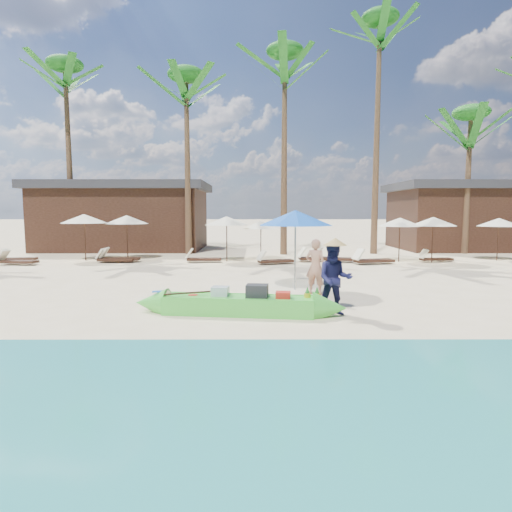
{
  "coord_description": "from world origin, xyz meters",
  "views": [
    {
      "loc": [
        0.5,
        -10.52,
        2.48
      ],
      "look_at": [
        0.53,
        2.0,
        1.16
      ],
      "focal_mm": 30.0,
      "sensor_mm": 36.0,
      "label": 1
    }
  ],
  "objects": [
    {
      "name": "ground",
      "position": [
        0.0,
        0.0,
        0.0
      ],
      "size": [
        240.0,
        240.0,
        0.0
      ],
      "primitive_type": "plane",
      "color": "beige",
      "rests_on": "ground"
    },
    {
      "name": "wet_sand_strip",
      "position": [
        0.0,
        -5.0,
        0.0
      ],
      "size": [
        240.0,
        4.5,
        0.01
      ],
      "primitive_type": "cube",
      "color": "tan",
      "rests_on": "ground"
    },
    {
      "name": "green_canoe",
      "position": [
        0.1,
        -0.4,
        0.25
      ],
      "size": [
        5.76,
        1.19,
        0.73
      ],
      "rotation": [
        0.0,
        0.0,
        -0.12
      ],
      "color": "#47D240",
      "rests_on": "ground"
    },
    {
      "name": "tourist",
      "position": [
        2.3,
        2.06,
        0.83
      ],
      "size": [
        0.72,
        0.61,
        1.67
      ],
      "primitive_type": "imported",
      "rotation": [
        0.0,
        0.0,
        2.72
      ],
      "color": "tan",
      "rests_on": "ground"
    },
    {
      "name": "vendor_green",
      "position": [
        2.4,
        -0.45,
        0.87
      ],
      "size": [
        0.92,
        0.76,
        1.73
      ],
      "primitive_type": "imported",
      "rotation": [
        0.0,
        0.0,
        -0.13
      ],
      "color": "#16163E",
      "rests_on": "ground"
    },
    {
      "name": "blue_umbrella",
      "position": [
        1.77,
        2.86,
        2.27
      ],
      "size": [
        2.33,
        2.33,
        2.51
      ],
      "color": "#99999E",
      "rests_on": "ground"
    },
    {
      "name": "resort_parasol_3",
      "position": [
        -8.08,
        11.0,
        2.1
      ],
      "size": [
        2.26,
        2.26,
        2.33
      ],
      "color": "#3C2318",
      "rests_on": "ground"
    },
    {
      "name": "lounger_3_left",
      "position": [
        -11.24,
        10.33,
        0.2
      ],
      "size": [
        1.79,
        0.85,
        0.59
      ],
      "rotation": [
        0.0,
        0.0,
        0.19
      ],
      "color": "#3C2318",
      "rests_on": "ground"
    },
    {
      "name": "lounger_3_right",
      "position": [
        -10.57,
        9.13,
        0.2
      ],
      "size": [
        1.86,
        0.77,
        0.61
      ],
      "rotation": [
        0.0,
        0.0,
        -0.13
      ],
      "color": "#3C2318",
      "rests_on": "ground"
    },
    {
      "name": "resort_parasol_4",
      "position": [
        -6.14,
        11.64,
        2.04
      ],
      "size": [
        2.2,
        2.2,
        2.27
      ],
      "color": "#3C2318",
      "rests_on": "ground"
    },
    {
      "name": "lounger_4_left",
      "position": [
        -6.34,
        9.99,
        0.2
      ],
      "size": [
        1.78,
        0.56,
        0.6
      ],
      "rotation": [
        0.0,
        0.0,
        -0.01
      ],
      "color": "#3C2318",
      "rests_on": "ground"
    },
    {
      "name": "lounger_4_right",
      "position": [
        -6.18,
        10.19,
        0.21
      ],
      "size": [
        1.9,
        0.68,
        0.64
      ],
      "rotation": [
        0.0,
        0.0,
        0.06
      ],
      "color": "#3C2318",
      "rests_on": "ground"
    },
    {
      "name": "resort_parasol_5",
      "position": [
        -0.89,
        10.47,
        2.01
      ],
      "size": [
        2.17,
        2.17,
        2.23
      ],
      "color": "#3C2318",
      "rests_on": "ground"
    },
    {
      "name": "lounger_5_left",
      "position": [
        -2.11,
        10.16,
        0.2
      ],
      "size": [
        1.74,
        0.58,
        0.59
      ],
      "rotation": [
        0.0,
        0.0,
        0.03
      ],
      "color": "#3C2318",
      "rests_on": "ground"
    },
    {
      "name": "resort_parasol_6",
      "position": [
        0.8,
        11.29,
        1.79
      ],
      "size": [
        1.92,
        1.92,
        1.98
      ],
      "color": "#3C2318",
      "rests_on": "ground"
    },
    {
      "name": "lounger_6_left",
      "position": [
        1.36,
        9.34,
        0.2
      ],
      "size": [
        1.83,
        1.04,
        0.59
      ],
      "rotation": [
        0.0,
        0.0,
        0.31
      ],
      "color": "#3C2318",
      "rests_on": "ground"
    },
    {
      "name": "lounger_6_right",
      "position": [
        3.44,
        10.36,
        0.21
      ],
      "size": [
        1.93,
        0.74,
        0.64
      ],
      "rotation": [
        0.0,
        0.0,
        0.09
      ],
      "color": "#3C2318",
      "rests_on": "ground"
    },
    {
      "name": "resort_parasol_7",
      "position": [
        7.55,
        10.28,
        1.95
      ],
      "size": [
        2.1,
        2.1,
        2.16
      ],
      "color": "#3C2318",
      "rests_on": "ground"
    },
    {
      "name": "lounger_7_left",
      "position": [
        4.26,
        10.31,
        0.21
      ],
      "size": [
        1.97,
        1.17,
        0.64
      ],
      "rotation": [
        0.0,
        0.0,
        -0.34
      ],
      "color": "#3C2318",
      "rests_on": "ground"
    },
    {
      "name": "lounger_7_right",
      "position": [
        5.96,
        9.35,
        0.22
      ],
      "size": [
        2.04,
        1.05,
        0.66
      ],
      "rotation": [
        0.0,
        0.0,
        0.24
      ],
      "color": "#3C2318",
      "rests_on": "ground"
    },
    {
      "name": "resort_parasol_8",
      "position": [
        9.04,
        9.95,
        1.98
      ],
      "size": [
        2.14,
        2.14,
        2.2
      ],
      "color": "#3C2318",
      "rests_on": "ground"
    },
    {
      "name": "lounger_8_left",
      "position": [
        9.26,
        10.23,
        0.18
      ],
      "size": [
        1.66,
        0.65,
        0.55
      ],
      "rotation": [
        0.0,
        0.0,
        0.09
      ],
      "color": "#3C2318",
      "rests_on": "ground"
    },
    {
      "name": "resort_parasol_9",
      "position": [
        12.73,
        10.9,
        1.93
      ],
      "size": [
        2.07,
        2.07,
        2.14
      ],
      "color": "#3C2318",
      "rests_on": "ground"
    },
    {
      "name": "palm_2",
      "position": [
        -10.45,
        15.08,
        9.18
      ],
      "size": [
        2.08,
        2.08,
        11.33
      ],
      "color": "brown",
      "rests_on": "ground"
    },
    {
      "name": "palm_3",
      "position": [
        -3.36,
        14.27,
        8.58
      ],
      "size": [
        2.08,
        2.08,
        10.52
      ],
      "color": "brown",
      "rests_on": "ground"
    },
    {
      "name": "palm_4",
      "position": [
        2.15,
        14.01,
        9.45
      ],
      "size": [
        2.08,
        2.08,
        11.7
      ],
      "color": "brown",
      "rests_on": "ground"
    },
    {
      "name": "palm_5",
      "position": [
        7.45,
        14.38,
        10.82
      ],
      "size": [
        2.08,
        2.08,
        13.6
      ],
      "color": "brown",
      "rests_on": "ground"
    },
    {
      "name": "palm_6",
      "position": [
        12.84,
        14.52,
        7.05
      ],
      "size": [
        2.08,
        2.08,
        8.51
      ],
      "color": "brown",
      "rests_on": "ground"
    },
    {
      "name": "pavilion_west",
      "position": [
        -8.0,
        17.5,
        2.19
      ],
      "size": [
        10.8,
        6.6,
        4.3
      ],
      "color": "#3C2318",
      "rests_on": "ground"
    },
    {
      "name": "pavilion_east",
      "position": [
        14.0,
        17.5,
        2.2
      ],
      "size": [
        8.8,
        6.6,
        4.3
      ],
      "color": "#3C2318",
      "rests_on": "ground"
    }
  ]
}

